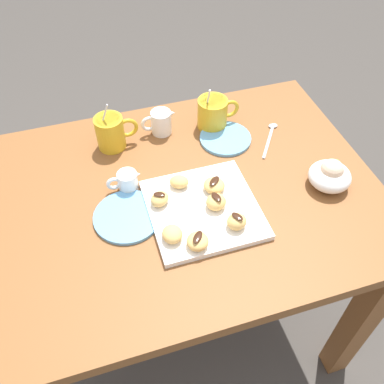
% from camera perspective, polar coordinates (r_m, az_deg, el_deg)
% --- Properties ---
extents(ground_plane, '(8.00, 8.00, 0.00)m').
position_cam_1_polar(ground_plane, '(1.73, -0.52, -16.43)').
color(ground_plane, '#423D38').
extents(dining_table, '(1.02, 0.77, 0.74)m').
position_cam_1_polar(dining_table, '(1.22, -0.71, -4.29)').
color(dining_table, brown).
rests_on(dining_table, ground_plane).
extents(pastry_plate_square, '(0.27, 0.27, 0.02)m').
position_cam_1_polar(pastry_plate_square, '(1.06, 1.52, -2.33)').
color(pastry_plate_square, white).
rests_on(pastry_plate_square, dining_table).
extents(coffee_mug_mustard_left, '(0.12, 0.08, 0.15)m').
position_cam_1_polar(coffee_mug_mustard_left, '(1.23, -10.87, 8.03)').
color(coffee_mug_mustard_left, gold).
rests_on(coffee_mug_mustard_left, dining_table).
extents(coffee_mug_mustard_right, '(0.13, 0.09, 0.14)m').
position_cam_1_polar(coffee_mug_mustard_right, '(1.28, 2.88, 10.68)').
color(coffee_mug_mustard_right, gold).
rests_on(coffee_mug_mustard_right, dining_table).
extents(cream_pitcher_white, '(0.10, 0.06, 0.07)m').
position_cam_1_polar(cream_pitcher_white, '(1.27, -4.11, 9.50)').
color(cream_pitcher_white, white).
rests_on(cream_pitcher_white, dining_table).
extents(ice_cream_bowl, '(0.11, 0.11, 0.08)m').
position_cam_1_polar(ice_cream_bowl, '(1.16, 18.13, 2.19)').
color(ice_cream_bowl, white).
rests_on(ice_cream_bowl, dining_table).
extents(chocolate_sauce_pitcher, '(0.09, 0.05, 0.06)m').
position_cam_1_polar(chocolate_sauce_pitcher, '(1.11, -8.75, 1.55)').
color(chocolate_sauce_pitcher, white).
rests_on(chocolate_sauce_pitcher, dining_table).
extents(saucer_sky_left, '(0.15, 0.15, 0.01)m').
position_cam_1_polar(saucer_sky_left, '(1.26, 4.52, 7.22)').
color(saucer_sky_left, '#66A8DB').
rests_on(saucer_sky_left, dining_table).
extents(saucer_sky_right, '(0.17, 0.17, 0.01)m').
position_cam_1_polar(saucer_sky_right, '(1.06, -8.69, -3.28)').
color(saucer_sky_right, '#66A8DB').
rests_on(saucer_sky_right, dining_table).
extents(loose_spoon_near_saucer, '(0.10, 0.14, 0.01)m').
position_cam_1_polar(loose_spoon_near_saucer, '(1.29, 10.49, 7.48)').
color(loose_spoon_near_saucer, silver).
rests_on(loose_spoon_near_saucer, dining_table).
extents(beignet_0, '(0.07, 0.06, 0.03)m').
position_cam_1_polar(beignet_0, '(1.06, -4.38, -0.94)').
color(beignet_0, '#E5B260').
rests_on(beignet_0, pastry_plate_square).
extents(chocolate_drizzle_0, '(0.03, 0.03, 0.00)m').
position_cam_1_polar(chocolate_drizzle_0, '(1.04, -4.43, -0.33)').
color(chocolate_drizzle_0, '#381E11').
rests_on(chocolate_drizzle_0, beignet_0).
extents(beignet_1, '(0.06, 0.06, 0.04)m').
position_cam_1_polar(beignet_1, '(1.01, 6.05, -3.98)').
color(beignet_1, '#E5B260').
rests_on(beignet_1, pastry_plate_square).
extents(chocolate_drizzle_1, '(0.03, 0.04, 0.00)m').
position_cam_1_polar(chocolate_drizzle_1, '(1.00, 6.14, -3.31)').
color(chocolate_drizzle_1, '#381E11').
rests_on(chocolate_drizzle_1, beignet_1).
extents(beignet_2, '(0.08, 0.08, 0.03)m').
position_cam_1_polar(beignet_2, '(1.09, 3.01, 0.91)').
color(beignet_2, '#E5B260').
rests_on(beignet_2, pastry_plate_square).
extents(chocolate_drizzle_2, '(0.04, 0.04, 0.00)m').
position_cam_1_polar(chocolate_drizzle_2, '(1.08, 3.04, 1.49)').
color(chocolate_drizzle_2, '#381E11').
rests_on(chocolate_drizzle_2, beignet_2).
extents(beignet_3, '(0.06, 0.06, 0.03)m').
position_cam_1_polar(beignet_3, '(1.10, -1.74, 1.39)').
color(beignet_3, '#E5B260').
rests_on(beignet_3, pastry_plate_square).
extents(beignet_4, '(0.05, 0.05, 0.03)m').
position_cam_1_polar(beignet_4, '(0.99, -2.68, -5.70)').
color(beignet_4, '#E5B260').
rests_on(beignet_4, pastry_plate_square).
extents(beignet_5, '(0.07, 0.07, 0.03)m').
position_cam_1_polar(beignet_5, '(0.98, 0.76, -6.66)').
color(beignet_5, '#E5B260').
rests_on(beignet_5, pastry_plate_square).
extents(chocolate_drizzle_5, '(0.04, 0.04, 0.00)m').
position_cam_1_polar(chocolate_drizzle_5, '(0.96, 0.77, -6.10)').
color(chocolate_drizzle_5, '#381E11').
rests_on(chocolate_drizzle_5, beignet_5).
extents(beignet_6, '(0.07, 0.07, 0.04)m').
position_cam_1_polar(beignet_6, '(1.05, 3.27, -1.34)').
color(beignet_6, '#E5B260').
rests_on(beignet_6, pastry_plate_square).
extents(chocolate_drizzle_6, '(0.03, 0.04, 0.00)m').
position_cam_1_polar(chocolate_drizzle_6, '(1.03, 3.31, -0.65)').
color(chocolate_drizzle_6, '#381E11').
rests_on(chocolate_drizzle_6, beignet_6).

